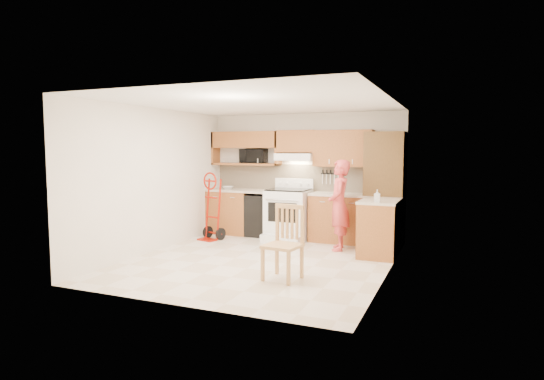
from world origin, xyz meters
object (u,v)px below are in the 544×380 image
Objects in this scene: microwave at (254,156)px; person at (339,205)px; dining_chair at (282,243)px; range at (288,210)px; hand_truck at (210,209)px.

person is (2.04, -0.82, -0.84)m from microwave.
person is 2.13m from dining_chair.
range reaches higher than dining_chair.
hand_truck is at bearing -125.02° from microwave.
person is at bearing -27.20° from microwave.
microwave is 2.35m from person.
person reaches higher than hand_truck.
person is at bearing -21.39° from range.
range is at bearing 35.66° from hand_truck.
dining_chair is (-0.26, -2.09, -0.29)m from person.
dining_chair is at bearing -63.92° from microwave.
microwave is 1.42m from range.
range is 0.74× the size of person.
microwave is at bearing -126.00° from person.
microwave reaches higher than range.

